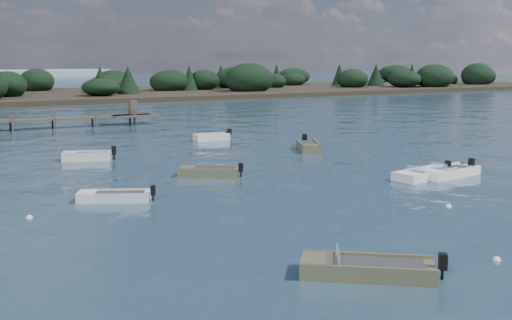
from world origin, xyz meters
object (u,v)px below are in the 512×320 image
dinghy_extra_b (308,148)px  tender_far_white (87,158)px  dinghy_mid_white_a (424,176)px  dinghy_mid_white_b (448,174)px  tender_far_grey_b (212,138)px  dinghy_extra_a (209,174)px  dinghy_mid_grey (114,198)px  dinghy_near_olive (367,271)px

dinghy_extra_b → tender_far_white: 17.53m
dinghy_extra_b → dinghy_mid_white_a: 13.72m
tender_far_white → dinghy_mid_white_b: bearing=-42.1°
tender_far_grey_b → dinghy_extra_a: tender_far_grey_b is taller
dinghy_extra_a → dinghy_mid_white_b: (13.49, -7.26, 0.01)m
dinghy_mid_grey → tender_far_white: bearing=82.3°
dinghy_mid_white_b → tender_far_white: (-18.93, 17.09, 0.03)m
tender_far_grey_b → dinghy_mid_grey: bearing=-125.9°
dinghy_near_olive → tender_far_white: bearing=95.2°
dinghy_extra_b → tender_far_white: dinghy_extra_b is taller
dinghy_extra_a → dinghy_near_olive: bearing=-97.7°
tender_far_grey_b → tender_far_white: bearing=-153.8°
dinghy_near_olive → dinghy_extra_a: (2.71, 19.90, -0.01)m
dinghy_mid_white_a → dinghy_extra_a: (-11.69, 7.05, 0.00)m
dinghy_mid_grey → tender_far_white: 14.13m
dinghy_extra_a → dinghy_mid_white_b: 15.32m
dinghy_mid_white_b → tender_far_white: 25.50m
tender_far_grey_b → dinghy_mid_white_a: bearing=-79.5°
tender_far_white → dinghy_extra_b: bearing=-10.4°
dinghy_extra_b → tender_far_grey_b: dinghy_extra_b is taller
dinghy_near_olive → tender_far_white: 29.85m
dinghy_extra_b → dinghy_extra_a: (-11.81, -6.67, -0.03)m
dinghy_near_olive → dinghy_mid_grey: bearing=106.4°
dinghy_extra_a → tender_far_white: (-5.44, 9.83, 0.03)m
dinghy_near_olive → dinghy_mid_grey: size_ratio=1.18×
tender_far_white → dinghy_mid_grey: bearing=-97.7°
dinghy_extra_b → tender_far_grey_b: 10.45m
dinghy_near_olive → dinghy_mid_white_a: (14.39, 12.85, -0.01)m
dinghy_near_olive → dinghy_mid_white_a: 19.30m
dinghy_near_olive → dinghy_mid_white_a: size_ratio=0.95×
tender_far_grey_b → dinghy_extra_a: bearing=-114.6°
dinghy_mid_grey → tender_far_white: size_ratio=1.04×
dinghy_mid_white_b → dinghy_mid_grey: 21.04m
dinghy_extra_b → dinghy_mid_white_b: bearing=-83.1°
dinghy_mid_white_a → dinghy_mid_white_b: bearing=-6.7°
dinghy_mid_grey → tender_far_white: (1.88, 14.01, 0.05)m
tender_far_grey_b → dinghy_extra_b: bearing=-64.9°
dinghy_extra_b → dinghy_extra_a: 13.56m
dinghy_mid_grey → tender_far_grey_b: bearing=54.1°
dinghy_extra_b → tender_far_grey_b: size_ratio=1.28×
tender_far_grey_b → dinghy_mid_grey: size_ratio=0.88×
dinghy_mid_white_a → dinghy_extra_a: bearing=148.9°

